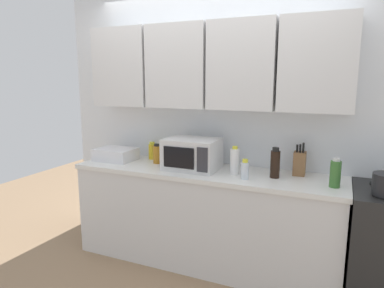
{
  "coord_description": "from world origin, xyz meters",
  "views": [
    {
      "loc": [
        1.11,
        -3.12,
        1.71
      ],
      "look_at": [
        -0.14,
        -0.25,
        1.12
      ],
      "focal_mm": 32.13,
      "sensor_mm": 36.0,
      "label": 1
    }
  ],
  "objects_px": {
    "microwave": "(192,154)",
    "dish_rack": "(116,154)",
    "bottle_green_oil": "(335,174)",
    "bottle_yellow_mustard": "(152,151)",
    "bottle_white_jar": "(235,161)",
    "bottle_soy_dark": "(275,163)",
    "bottle_amber_vinegar": "(157,154)",
    "bottle_clear_tall": "(245,170)",
    "knife_block": "(299,163)"
  },
  "relations": [
    {
      "from": "bottle_green_oil",
      "to": "bottle_yellow_mustard",
      "type": "height_order",
      "value": "bottle_green_oil"
    },
    {
      "from": "knife_block",
      "to": "dish_rack",
      "type": "bearing_deg",
      "value": -174.49
    },
    {
      "from": "bottle_green_oil",
      "to": "bottle_yellow_mustard",
      "type": "relative_size",
      "value": 1.27
    },
    {
      "from": "bottle_white_jar",
      "to": "bottle_amber_vinegar",
      "type": "bearing_deg",
      "value": 174.08
    },
    {
      "from": "bottle_amber_vinegar",
      "to": "bottle_green_oil",
      "type": "distance_m",
      "value": 1.62
    },
    {
      "from": "knife_block",
      "to": "bottle_yellow_mustard",
      "type": "relative_size",
      "value": 1.6
    },
    {
      "from": "knife_block",
      "to": "bottle_amber_vinegar",
      "type": "distance_m",
      "value": 1.33
    },
    {
      "from": "bottle_amber_vinegar",
      "to": "bottle_yellow_mustard",
      "type": "height_order",
      "value": "bottle_amber_vinegar"
    },
    {
      "from": "bottle_amber_vinegar",
      "to": "bottle_clear_tall",
      "type": "distance_m",
      "value": 0.95
    },
    {
      "from": "bottle_white_jar",
      "to": "bottle_soy_dark",
      "type": "relative_size",
      "value": 0.96
    },
    {
      "from": "knife_block",
      "to": "bottle_yellow_mustard",
      "type": "bearing_deg",
      "value": 179.11
    },
    {
      "from": "dish_rack",
      "to": "bottle_yellow_mustard",
      "type": "bearing_deg",
      "value": 31.82
    },
    {
      "from": "bottle_white_jar",
      "to": "knife_block",
      "type": "bearing_deg",
      "value": 21.74
    },
    {
      "from": "microwave",
      "to": "bottle_green_oil",
      "type": "distance_m",
      "value": 1.22
    },
    {
      "from": "bottle_green_oil",
      "to": "bottle_clear_tall",
      "type": "height_order",
      "value": "bottle_green_oil"
    },
    {
      "from": "bottle_clear_tall",
      "to": "bottle_soy_dark",
      "type": "bearing_deg",
      "value": 33.08
    },
    {
      "from": "bottle_amber_vinegar",
      "to": "bottle_soy_dark",
      "type": "bearing_deg",
      "value": -2.38
    },
    {
      "from": "knife_block",
      "to": "bottle_soy_dark",
      "type": "distance_m",
      "value": 0.25
    },
    {
      "from": "dish_rack",
      "to": "bottle_amber_vinegar",
      "type": "relative_size",
      "value": 1.98
    },
    {
      "from": "microwave",
      "to": "bottle_amber_vinegar",
      "type": "relative_size",
      "value": 2.5
    },
    {
      "from": "microwave",
      "to": "bottle_clear_tall",
      "type": "xyz_separation_m",
      "value": [
        0.53,
        -0.13,
        -0.06
      ]
    },
    {
      "from": "bottle_amber_vinegar",
      "to": "bottle_clear_tall",
      "type": "height_order",
      "value": "bottle_amber_vinegar"
    },
    {
      "from": "knife_block",
      "to": "bottle_clear_tall",
      "type": "distance_m",
      "value": 0.5
    },
    {
      "from": "bottle_yellow_mustard",
      "to": "bottle_soy_dark",
      "type": "distance_m",
      "value": 1.3
    },
    {
      "from": "bottle_white_jar",
      "to": "bottle_clear_tall",
      "type": "bearing_deg",
      "value": -41.61
    },
    {
      "from": "microwave",
      "to": "bottle_soy_dark",
      "type": "height_order",
      "value": "microwave"
    },
    {
      "from": "bottle_green_oil",
      "to": "microwave",
      "type": "bearing_deg",
      "value": 176.95
    },
    {
      "from": "bottle_amber_vinegar",
      "to": "knife_block",
      "type": "bearing_deg",
      "value": 5.21
    },
    {
      "from": "dish_rack",
      "to": "bottle_white_jar",
      "type": "distance_m",
      "value": 1.26
    },
    {
      "from": "microwave",
      "to": "bottle_green_oil",
      "type": "relative_size",
      "value": 2.13
    },
    {
      "from": "dish_rack",
      "to": "bottle_yellow_mustard",
      "type": "xyz_separation_m",
      "value": [
        0.31,
        0.19,
        0.02
      ]
    },
    {
      "from": "bottle_white_jar",
      "to": "dish_rack",
      "type": "bearing_deg",
      "value": 178.47
    },
    {
      "from": "microwave",
      "to": "bottle_amber_vinegar",
      "type": "height_order",
      "value": "microwave"
    },
    {
      "from": "dish_rack",
      "to": "bottle_white_jar",
      "type": "xyz_separation_m",
      "value": [
        1.26,
        -0.03,
        0.06
      ]
    },
    {
      "from": "dish_rack",
      "to": "microwave",
      "type": "bearing_deg",
      "value": -0.74
    },
    {
      "from": "microwave",
      "to": "bottle_green_oil",
      "type": "xyz_separation_m",
      "value": [
        1.21,
        -0.06,
        -0.03
      ]
    },
    {
      "from": "knife_block",
      "to": "bottle_green_oil",
      "type": "height_order",
      "value": "knife_block"
    },
    {
      "from": "bottle_green_oil",
      "to": "bottle_clear_tall",
      "type": "bearing_deg",
      "value": -174.69
    },
    {
      "from": "knife_block",
      "to": "bottle_soy_dark",
      "type": "xyz_separation_m",
      "value": [
        -0.18,
        -0.17,
        0.02
      ]
    },
    {
      "from": "bottle_soy_dark",
      "to": "bottle_amber_vinegar",
      "type": "bearing_deg",
      "value": 177.62
    },
    {
      "from": "bottle_amber_vinegar",
      "to": "bottle_green_oil",
      "type": "bearing_deg",
      "value": -4.47
    },
    {
      "from": "microwave",
      "to": "bottle_amber_vinegar",
      "type": "bearing_deg",
      "value": 171.27
    },
    {
      "from": "microwave",
      "to": "knife_block",
      "type": "height_order",
      "value": "knife_block"
    },
    {
      "from": "dish_rack",
      "to": "bottle_green_oil",
      "type": "relative_size",
      "value": 1.68
    },
    {
      "from": "knife_block",
      "to": "bottle_soy_dark",
      "type": "relative_size",
      "value": 1.11
    },
    {
      "from": "microwave",
      "to": "knife_block",
      "type": "relative_size",
      "value": 1.68
    },
    {
      "from": "bottle_amber_vinegar",
      "to": "bottle_soy_dark",
      "type": "relative_size",
      "value": 0.75
    },
    {
      "from": "dish_rack",
      "to": "bottle_clear_tall",
      "type": "height_order",
      "value": "bottle_clear_tall"
    },
    {
      "from": "dish_rack",
      "to": "bottle_yellow_mustard",
      "type": "relative_size",
      "value": 2.13
    },
    {
      "from": "microwave",
      "to": "dish_rack",
      "type": "xyz_separation_m",
      "value": [
        -0.85,
        0.01,
        -0.08
      ]
    }
  ]
}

